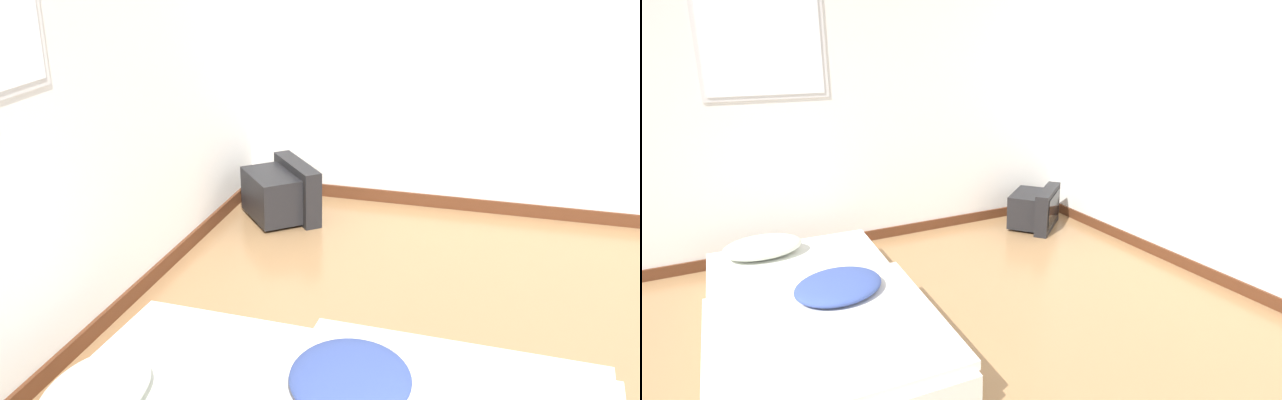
% 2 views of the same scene
% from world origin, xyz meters
% --- Properties ---
extents(wall_back, '(8.07, 0.08, 2.60)m').
position_xyz_m(wall_back, '(0.00, 2.96, 1.29)').
color(wall_back, white).
rests_on(wall_back, ground_plane).
extents(mattress_bed, '(1.19, 2.08, 0.38)m').
position_xyz_m(mattress_bed, '(0.12, 1.60, 0.15)').
color(mattress_bed, silver).
rests_on(mattress_bed, ground_plane).
extents(crt_tv, '(0.63, 0.62, 0.38)m').
position_xyz_m(crt_tv, '(2.36, 2.53, 0.18)').
color(crt_tv, black).
rests_on(crt_tv, ground_plane).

